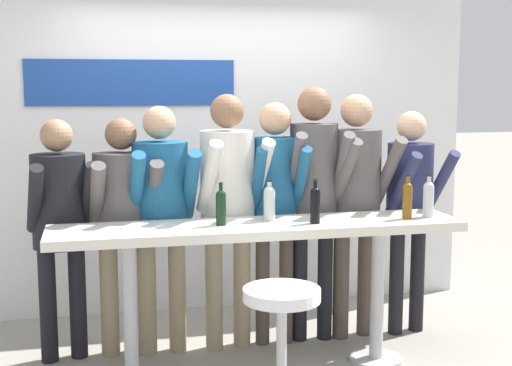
# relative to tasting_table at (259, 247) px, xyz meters

# --- Properties ---
(back_wall) EXTENTS (4.24, 0.12, 2.76)m
(back_wall) POSITION_rel_tasting_table_xyz_m (-0.01, 1.46, 0.55)
(back_wall) COLOR white
(back_wall) RESTS_ON ground_plane
(tasting_table) EXTENTS (2.64, 0.52, 0.99)m
(tasting_table) POSITION_rel_tasting_table_xyz_m (0.00, 0.00, 0.00)
(tasting_table) COLOR silver
(tasting_table) RESTS_ON ground_plane
(bar_stool) EXTENTS (0.46, 0.46, 0.73)m
(bar_stool) POSITION_rel_tasting_table_xyz_m (0.00, -0.58, -0.34)
(bar_stool) COLOR #B2B2B7
(bar_stool) RESTS_ON ground_plane
(person_far_left) EXTENTS (0.49, 0.59, 1.64)m
(person_far_left) POSITION_rel_tasting_table_xyz_m (-1.25, 0.48, 0.18)
(person_far_left) COLOR black
(person_far_left) RESTS_ON ground_plane
(person_left) EXTENTS (0.50, 0.58, 1.64)m
(person_left) POSITION_rel_tasting_table_xyz_m (-0.83, 0.50, 0.18)
(person_left) COLOR gray
(person_left) RESTS_ON ground_plane
(person_center_left) EXTENTS (0.47, 0.57, 1.72)m
(person_center_left) POSITION_rel_tasting_table_xyz_m (-0.58, 0.46, 0.23)
(person_center_left) COLOR gray
(person_center_left) RESTS_ON ground_plane
(person_center) EXTENTS (0.50, 0.61, 1.80)m
(person_center) POSITION_rel_tasting_table_xyz_m (-0.11, 0.45, 0.29)
(person_center) COLOR gray
(person_center) RESTS_ON ground_plane
(person_center_right) EXTENTS (0.39, 0.52, 1.74)m
(person_center_right) POSITION_rel_tasting_table_xyz_m (0.22, 0.46, 0.26)
(person_center_right) COLOR #473D33
(person_center_right) RESTS_ON ground_plane
(person_right) EXTENTS (0.43, 0.57, 1.85)m
(person_right) POSITION_rel_tasting_table_xyz_m (0.51, 0.48, 0.33)
(person_right) COLOR black
(person_right) RESTS_ON ground_plane
(person_far_right) EXTENTS (0.49, 0.60, 1.80)m
(person_far_right) POSITION_rel_tasting_table_xyz_m (0.83, 0.48, 0.28)
(person_far_right) COLOR #473D33
(person_far_right) RESTS_ON ground_plane
(person_rightmost) EXTENTS (0.46, 0.57, 1.67)m
(person_rightmost) POSITION_rel_tasting_table_xyz_m (1.26, 0.47, 0.21)
(person_rightmost) COLOR black
(person_rightmost) RESTS_ON ground_plane
(wine_bottle_0) EXTENTS (0.06, 0.06, 0.27)m
(wine_bottle_0) POSITION_rel_tasting_table_xyz_m (-0.24, 0.00, 0.28)
(wine_bottle_0) COLOR black
(wine_bottle_0) RESTS_ON tasting_table
(wine_bottle_1) EXTENTS (0.06, 0.06, 0.29)m
(wine_bottle_1) POSITION_rel_tasting_table_xyz_m (0.35, -0.07, 0.28)
(wine_bottle_1) COLOR black
(wine_bottle_1) RESTS_ON tasting_table
(wine_bottle_2) EXTENTS (0.08, 0.08, 0.27)m
(wine_bottle_2) POSITION_rel_tasting_table_xyz_m (0.09, 0.07, 0.28)
(wine_bottle_2) COLOR #B7BCC1
(wine_bottle_2) RESTS_ON tasting_table
(wine_bottle_3) EXTENTS (0.07, 0.07, 0.29)m
(wine_bottle_3) POSITION_rel_tasting_table_xyz_m (1.15, -0.04, 0.29)
(wine_bottle_3) COLOR #B7BCC1
(wine_bottle_3) RESTS_ON tasting_table
(wine_bottle_4) EXTENTS (0.06, 0.06, 0.30)m
(wine_bottle_4) POSITION_rel_tasting_table_xyz_m (0.99, -0.06, 0.29)
(wine_bottle_4) COLOR brown
(wine_bottle_4) RESTS_ON tasting_table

